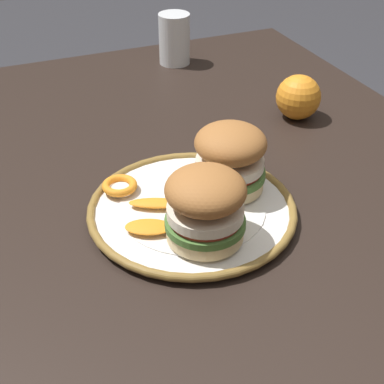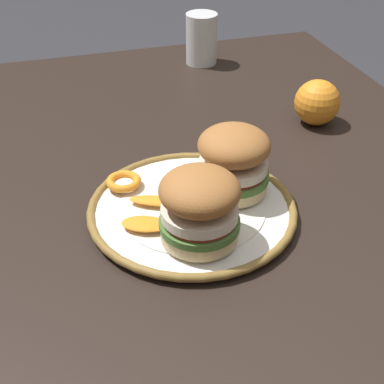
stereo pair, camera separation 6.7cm
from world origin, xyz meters
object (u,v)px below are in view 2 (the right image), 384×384
sandwich_half_left (233,159)px  dinner_plate (192,210)px  drinking_glass (201,42)px  dining_table (231,281)px  whole_orange (317,102)px  sandwich_half_right (200,206)px

sandwich_half_left → dinner_plate: bearing=-72.2°
dinner_plate → drinking_glass: (-0.55, 0.19, 0.04)m
dining_table → whole_orange: (-0.26, 0.26, 0.13)m
dining_table → sandwich_half_right: bearing=-77.1°
dinner_plate → drinking_glass: bearing=161.2°
sandwich_half_left → sandwich_half_right: size_ratio=1.07×
sandwich_half_right → drinking_glass: sandwich_half_right is taller
dining_table → sandwich_half_left: (-0.08, 0.03, 0.16)m
sandwich_half_right → dining_table: bearing=102.9°
dinner_plate → sandwich_half_right: bearing=-9.0°
dining_table → drinking_glass: drinking_glass is taller
dining_table → drinking_glass: bearing=166.6°
whole_orange → dinner_plate: bearing=-55.5°
dining_table → whole_orange: bearing=135.9°
dining_table → sandwich_half_right: (0.01, -0.05, 0.16)m
sandwich_half_left → drinking_glass: size_ratio=1.32×
dinner_plate → sandwich_half_left: bearing=107.8°
sandwich_half_left → dining_table: bearing=-17.9°
dining_table → sandwich_half_left: sandwich_half_left is taller
sandwich_half_right → whole_orange: size_ratio=1.65×
drinking_glass → whole_orange: drinking_glass is taller
dinner_plate → sandwich_half_left: (-0.02, 0.07, 0.06)m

